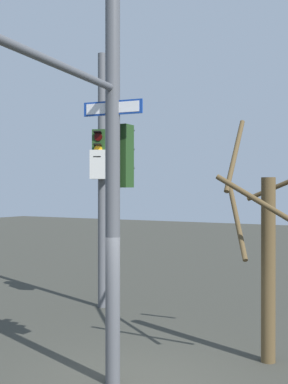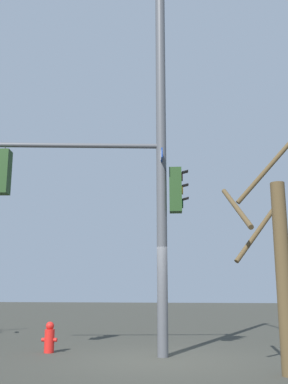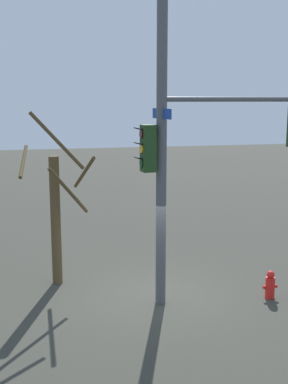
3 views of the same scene
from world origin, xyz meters
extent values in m
cylinder|color=#4C4F54|center=(-0.02, -0.42, 4.95)|extent=(0.25, 0.25, 9.90)
cylinder|color=#4C4F54|center=(2.65, -0.01, 5.02)|extent=(5.35, 0.93, 0.12)
cube|color=#1E3D19|center=(-0.36, -0.47, 3.89)|extent=(0.32, 0.38, 1.10)
cylinder|color=#2F0403|center=(-0.52, -0.48, 4.23)|extent=(0.04, 0.22, 0.22)
cube|color=black|center=(-0.60, -0.48, 4.35)|extent=(0.17, 0.22, 0.06)
cylinder|color=#F2A814|center=(-0.52, -0.48, 3.89)|extent=(0.04, 0.22, 0.22)
cube|color=black|center=(-0.60, -0.48, 4.01)|extent=(0.17, 0.22, 0.06)
cylinder|color=black|center=(-0.52, -0.48, 3.55)|extent=(0.04, 0.22, 0.22)
cube|color=black|center=(-0.60, -0.48, 3.67)|extent=(0.17, 0.22, 0.06)
cube|color=navy|center=(-0.02, -0.42, 4.69)|extent=(0.16, 1.10, 0.24)
cube|color=white|center=(0.00, -0.42, 4.69)|extent=(0.12, 0.99, 0.18)
cylinder|color=#4C4F54|center=(-4.62, -3.82, 3.55)|extent=(0.23, 0.23, 7.11)
cube|color=silver|center=(-4.27, -3.67, 3.98)|extent=(0.66, 0.60, 0.78)
cube|color=#1E3D19|center=(-4.31, -3.69, 4.39)|extent=(0.41, 0.45, 1.10)
cylinder|color=#2F0403|center=(-4.16, -3.63, 4.73)|extent=(0.11, 0.22, 0.22)
cube|color=black|center=(-4.09, -3.60, 4.85)|extent=(0.23, 0.25, 0.06)
cylinder|color=#F2A814|center=(-4.16, -3.63, 4.39)|extent=(0.11, 0.22, 0.22)
cube|color=black|center=(-4.09, -3.60, 4.51)|extent=(0.23, 0.25, 0.06)
cylinder|color=black|center=(-4.16, -3.63, 4.05)|extent=(0.11, 0.22, 0.22)
cube|color=black|center=(-4.09, -3.60, 4.17)|extent=(0.23, 0.25, 0.06)
cylinder|color=brown|center=(-2.43, 1.55, 1.77)|extent=(0.27, 0.27, 3.54)
cylinder|color=brown|center=(-2.36, 0.90, 3.99)|extent=(1.37, 0.25, 1.51)
cylinder|color=brown|center=(-1.61, 1.71, 3.04)|extent=(0.43, 1.70, 1.08)
cylinder|color=brown|center=(-3.21, 1.63, 3.42)|extent=(0.27, 1.61, 0.72)
cylinder|color=brown|center=(-2.10, 1.05, 2.68)|extent=(1.11, 0.78, 1.36)
camera|label=1|loc=(7.29, 4.41, 3.31)|focal=48.24mm
camera|label=2|loc=(-0.88, 10.16, 1.53)|focal=41.40mm
camera|label=3|loc=(-3.13, -11.60, 5.01)|focal=46.00mm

